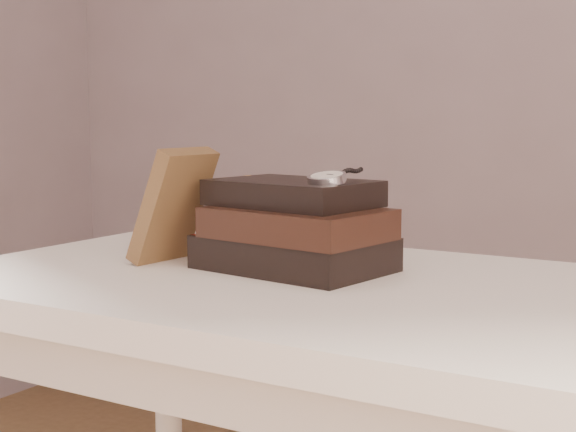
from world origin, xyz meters
The scene contains 5 objects.
table centered at (0.00, 0.35, 0.66)m, with size 1.00×0.60×0.75m.
book_stack centered at (-0.05, 0.39, 0.81)m, with size 0.27×0.21×0.13m.
journal centered at (-0.23, 0.35, 0.83)m, with size 0.03×0.11×0.17m, color #4A321C.
pocket_watch centered at (0.02, 0.37, 0.88)m, with size 0.06×0.16×0.02m.
eyeglasses centered at (-0.12, 0.49, 0.82)m, with size 0.12×0.13×0.05m.
Camera 1 is at (0.55, -0.61, 0.97)m, focal length 52.93 mm.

